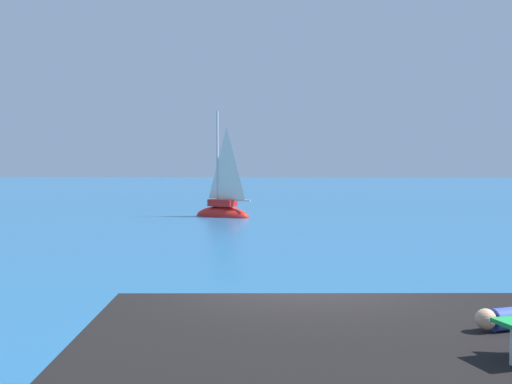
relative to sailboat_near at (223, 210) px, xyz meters
The scene contains 3 objects.
ground_plane 22.03m from the sailboat_near, 81.05° to the right, with size 160.00×160.00×0.00m, color #236093.
boulder_seaward 23.25m from the sailboat_near, 78.54° to the right, with size 1.11×0.89×0.61m, color black.
sailboat_near is the anchor object (origin of this frame).
Camera 1 is at (-0.17, -9.59, 2.93)m, focal length 45.92 mm.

